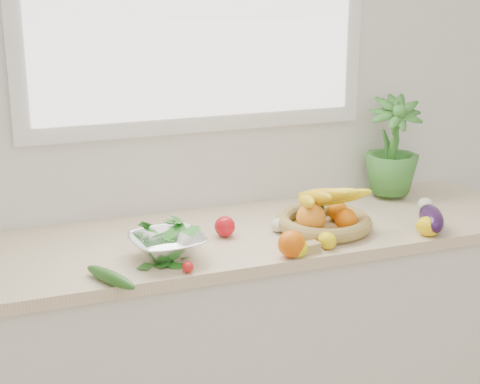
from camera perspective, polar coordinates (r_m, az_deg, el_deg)
name	(u,v)px	position (r m, az deg, el deg)	size (l,w,h in m)	color
back_wall	(196,90)	(2.69, -3.43, 7.88)	(4.50, 0.02, 2.70)	white
counter_cabinet	(225,355)	(2.73, -1.16, -12.55)	(2.20, 0.58, 0.86)	silver
countertop	(224,239)	(2.54, -1.22, -3.67)	(2.24, 0.62, 0.04)	beige
orange_loose	(291,244)	(2.32, 4.02, -4.05)	(0.09, 0.09, 0.09)	#E25B07
lemon_a	(327,240)	(2.40, 6.78, -3.75)	(0.06, 0.07, 0.06)	yellow
lemon_b	(299,247)	(2.33, 4.58, -4.31)	(0.06, 0.07, 0.06)	#FCEE0D
lemon_c	(428,226)	(2.58, 14.40, -2.60)	(0.07, 0.09, 0.07)	yellow
apple	(225,227)	(2.49, -1.18, -2.70)	(0.07, 0.07, 0.07)	red
ginger	(304,249)	(2.36, 5.02, -4.41)	(0.10, 0.04, 0.03)	tan
garlic_a	(279,225)	(2.54, 3.04, -2.59)	(0.06, 0.06, 0.05)	beige
garlic_b	(425,204)	(2.85, 14.19, -0.91)	(0.06, 0.06, 0.05)	white
garlic_c	(433,212)	(2.77, 14.76, -1.54)	(0.05, 0.05, 0.04)	silver
eggplant	(431,219)	(2.63, 14.61, -2.02)	(0.08, 0.21, 0.08)	#250E34
cucumber	(111,277)	(2.16, -10.01, -6.53)	(0.04, 0.22, 0.04)	#205819
radish	(188,267)	(2.21, -4.07, -5.82)	(0.04, 0.04, 0.04)	red
potted_herb	(393,145)	(2.94, 11.76, 3.57)	(0.21, 0.21, 0.38)	#39802E
fruit_basket	(323,216)	(2.56, 6.47, -1.90)	(0.44, 0.44, 0.18)	tan
colander_with_spinach	(167,240)	(2.31, -5.65, -3.72)	(0.26, 0.26, 0.12)	silver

